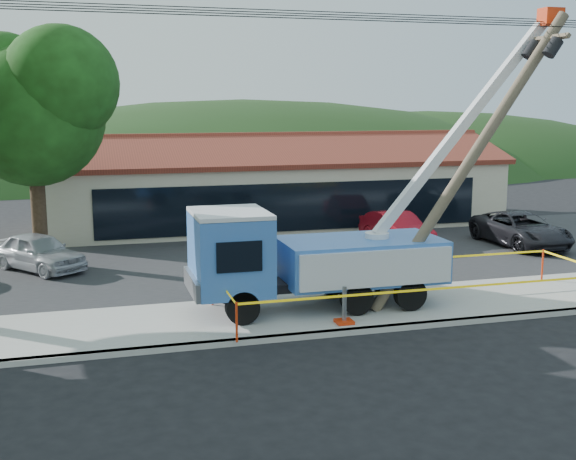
# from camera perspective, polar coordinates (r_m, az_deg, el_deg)

# --- Properties ---
(ground) EXTENTS (120.00, 120.00, 0.00)m
(ground) POSITION_cam_1_polar(r_m,az_deg,el_deg) (17.44, 2.93, -10.73)
(ground) COLOR black
(ground) RESTS_ON ground
(curb) EXTENTS (60.00, 0.25, 0.15)m
(curb) POSITION_cam_1_polar(r_m,az_deg,el_deg) (19.29, 0.91, -8.39)
(curb) COLOR #A9A69E
(curb) RESTS_ON ground
(sidewalk) EXTENTS (60.00, 4.00, 0.15)m
(sidewalk) POSITION_cam_1_polar(r_m,az_deg,el_deg) (21.03, -0.59, -6.81)
(sidewalk) COLOR #A9A69E
(sidewalk) RESTS_ON ground
(parking_lot) EXTENTS (60.00, 12.00, 0.10)m
(parking_lot) POSITION_cam_1_polar(r_m,az_deg,el_deg) (28.59, -4.81, -2.33)
(parking_lot) COLOR #28282B
(parking_lot) RESTS_ON ground
(strip_mall) EXTENTS (22.50, 8.53, 4.67)m
(strip_mall) POSITION_cam_1_polar(r_m,az_deg,el_deg) (36.85, -1.12, 3.40)
(strip_mall) COLOR beige
(strip_mall) RESTS_ON ground
(tree_lot) EXTENTS (6.30, 5.60, 8.94)m
(tree_lot) POSITION_cam_1_polar(r_m,az_deg,el_deg) (28.47, -19.57, 9.57)
(tree_lot) COLOR #332316
(tree_lot) RESTS_ON ground
(hill_center) EXTENTS (89.60, 64.00, 32.00)m
(hill_center) POSITION_cam_1_polar(r_m,az_deg,el_deg) (72.32, -3.57, 5.20)
(hill_center) COLOR #1B3413
(hill_center) RESTS_ON ground
(hill_east) EXTENTS (72.80, 52.00, 26.00)m
(hill_east) POSITION_cam_1_polar(r_m,az_deg,el_deg) (79.00, 10.81, 5.46)
(hill_east) COLOR #1B3413
(hill_east) RESTS_ON ground
(utility_truck) EXTENTS (11.44, 4.03, 8.83)m
(utility_truck) POSITION_cam_1_polar(r_m,az_deg,el_deg) (21.28, 1.90, -1.90)
(utility_truck) COLOR black
(utility_truck) RESTS_ON ground
(leaning_pole) EXTENTS (6.10, 1.87, 8.76)m
(leaning_pole) POSITION_cam_1_polar(r_m,az_deg,el_deg) (22.09, 14.85, 6.35)
(leaning_pole) COLOR brown
(leaning_pole) RESTS_ON ground
(caution_tape) EXTENTS (11.52, 3.64, 1.05)m
(caution_tape) POSITION_cam_1_polar(r_m,az_deg,el_deg) (21.84, 9.83, -3.99)
(caution_tape) COLOR red
(caution_tape) RESTS_ON ground
(car_silver) EXTENTS (3.78, 4.19, 1.38)m
(car_silver) POSITION_cam_1_polar(r_m,az_deg,el_deg) (28.01, -19.00, -3.22)
(car_silver) COLOR #B8B9C0
(car_silver) RESTS_ON ground
(car_red) EXTENTS (1.97, 4.39, 1.40)m
(car_red) POSITION_cam_1_polar(r_m,az_deg,el_deg) (31.61, 8.55, -1.30)
(car_red) COLOR maroon
(car_red) RESTS_ON ground
(car_dark) EXTENTS (2.46, 5.16, 1.42)m
(car_dark) POSITION_cam_1_polar(r_m,az_deg,el_deg) (32.55, 17.85, -1.35)
(car_dark) COLOR black
(car_dark) RESTS_ON ground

